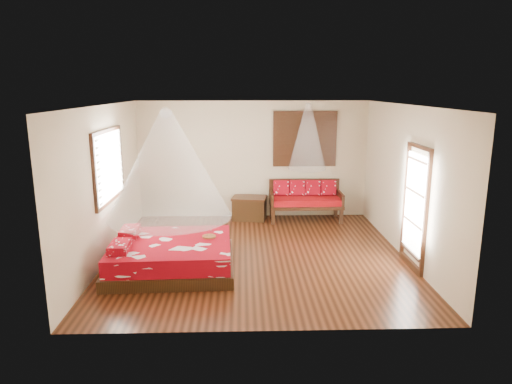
# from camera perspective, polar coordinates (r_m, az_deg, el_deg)

# --- Properties ---
(room) EXTENTS (5.54, 5.54, 2.84)m
(room) POSITION_cam_1_polar(r_m,az_deg,el_deg) (8.31, 0.12, 1.13)
(room) COLOR black
(room) RESTS_ON ground
(bed) EXTENTS (2.18, 1.99, 0.64)m
(bed) POSITION_cam_1_polar(r_m,az_deg,el_deg) (8.14, -10.58, -7.78)
(bed) COLOR black
(bed) RESTS_ON floor
(daybed) EXTENTS (1.71, 0.76, 0.94)m
(daybed) POSITION_cam_1_polar(r_m,az_deg,el_deg) (10.93, 6.19, -0.80)
(daybed) COLOR black
(daybed) RESTS_ON floor
(storage_chest) EXTENTS (0.89, 0.71, 0.55)m
(storage_chest) POSITION_cam_1_polar(r_m,az_deg,el_deg) (10.96, -0.83, -1.99)
(storage_chest) COLOR black
(storage_chest) RESTS_ON floor
(shutter_panel) EXTENTS (1.52, 0.06, 1.32)m
(shutter_panel) POSITION_cam_1_polar(r_m,az_deg,el_deg) (11.02, 6.12, 6.61)
(shutter_panel) COLOR black
(shutter_panel) RESTS_ON wall_back
(window_left) EXTENTS (0.10, 1.74, 1.34)m
(window_left) POSITION_cam_1_polar(r_m,az_deg,el_deg) (8.80, -17.88, 3.14)
(window_left) COLOR black
(window_left) RESTS_ON wall_left
(glazed_door) EXTENTS (0.08, 1.02, 2.16)m
(glazed_door) POSITION_cam_1_polar(r_m,az_deg,el_deg) (8.36, 19.23, -1.88)
(glazed_door) COLOR black
(glazed_door) RESTS_ON floor
(wine_tray) EXTENTS (0.24, 0.24, 0.20)m
(wine_tray) POSITION_cam_1_polar(r_m,az_deg,el_deg) (8.18, -5.90, -5.31)
(wine_tray) COLOR brown
(wine_tray) RESTS_ON bed
(mosquito_net_main) EXTENTS (2.09, 2.09, 1.80)m
(mosquito_net_main) POSITION_cam_1_polar(r_m,az_deg,el_deg) (7.73, -10.93, 3.38)
(mosquito_net_main) COLOR white
(mosquito_net_main) RESTS_ON ceiling
(mosquito_net_daybed) EXTENTS (0.87, 0.87, 1.50)m
(mosquito_net_daybed) POSITION_cam_1_polar(r_m,az_deg,el_deg) (10.55, 6.48, 6.87)
(mosquito_net_daybed) COLOR white
(mosquito_net_daybed) RESTS_ON ceiling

